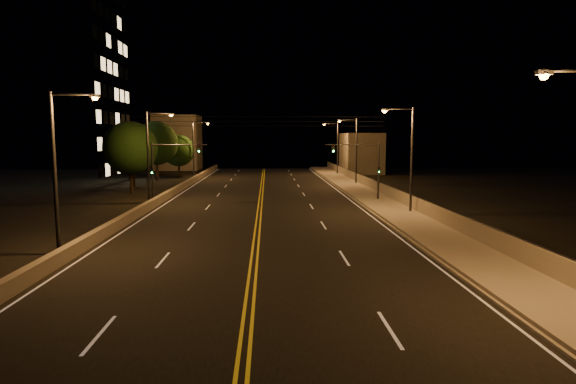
{
  "coord_description": "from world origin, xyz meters",
  "views": [
    {
      "loc": [
        0.68,
        -12.9,
        6.04
      ],
      "look_at": [
        2.0,
        18.0,
        2.5
      ],
      "focal_mm": 30.0,
      "sensor_mm": 36.0,
      "label": 1
    }
  ],
  "objects_px": {
    "streetlight_2": "(354,147)",
    "tree_0": "(130,148)",
    "streetlight_5": "(151,150)",
    "tree_3": "(179,151)",
    "building_tower": "(18,80)",
    "streetlight_4": "(60,160)",
    "traffic_signal_left": "(164,164)",
    "streetlight_6": "(195,145)",
    "traffic_signal_right": "(367,164)",
    "streetlight_1": "(408,153)",
    "streetlight_3": "(336,145)",
    "tree_1": "(132,150)",
    "tree_2": "(156,143)"
  },
  "relations": [
    {
      "from": "streetlight_1",
      "to": "streetlight_6",
      "type": "xyz_separation_m",
      "value": [
        -21.4,
        34.68,
        0.0
      ]
    },
    {
      "from": "streetlight_3",
      "to": "streetlight_5",
      "type": "height_order",
      "value": "same"
    },
    {
      "from": "streetlight_2",
      "to": "streetlight_4",
      "type": "bearing_deg",
      "value": -121.55
    },
    {
      "from": "traffic_signal_right",
      "to": "streetlight_1",
      "type": "bearing_deg",
      "value": -78.34
    },
    {
      "from": "streetlight_2",
      "to": "tree_0",
      "type": "xyz_separation_m",
      "value": [
        -25.49,
        -7.6,
        0.02
      ]
    },
    {
      "from": "streetlight_5",
      "to": "tree_0",
      "type": "xyz_separation_m",
      "value": [
        -4.09,
        7.92,
        0.02
      ]
    },
    {
      "from": "streetlight_2",
      "to": "streetlight_3",
      "type": "relative_size",
      "value": 1.0
    },
    {
      "from": "streetlight_2",
      "to": "tree_1",
      "type": "bearing_deg",
      "value": -178.55
    },
    {
      "from": "tree_1",
      "to": "streetlight_6",
      "type": "bearing_deg",
      "value": 64.62
    },
    {
      "from": "traffic_signal_left",
      "to": "tree_1",
      "type": "relative_size",
      "value": 0.78
    },
    {
      "from": "streetlight_1",
      "to": "tree_2",
      "type": "xyz_separation_m",
      "value": [
        -26.32,
        31.34,
        0.33
      ]
    },
    {
      "from": "streetlight_1",
      "to": "tree_1",
      "type": "bearing_deg",
      "value": 140.34
    },
    {
      "from": "streetlight_6",
      "to": "tree_1",
      "type": "bearing_deg",
      "value": -115.38
    },
    {
      "from": "streetlight_4",
      "to": "traffic_signal_left",
      "type": "bearing_deg",
      "value": 86.54
    },
    {
      "from": "traffic_signal_right",
      "to": "tree_0",
      "type": "bearing_deg",
      "value": 161.4
    },
    {
      "from": "streetlight_2",
      "to": "streetlight_6",
      "type": "relative_size",
      "value": 1.0
    },
    {
      "from": "tree_1",
      "to": "tree_3",
      "type": "distance_m",
      "value": 13.85
    },
    {
      "from": "traffic_signal_left",
      "to": "streetlight_2",
      "type": "bearing_deg",
      "value": 37.71
    },
    {
      "from": "streetlight_2",
      "to": "tree_2",
      "type": "height_order",
      "value": "streetlight_2"
    },
    {
      "from": "tree_0",
      "to": "tree_2",
      "type": "relative_size",
      "value": 0.94
    },
    {
      "from": "streetlight_1",
      "to": "streetlight_2",
      "type": "distance_m",
      "value": 23.22
    },
    {
      "from": "streetlight_3",
      "to": "traffic_signal_right",
      "type": "distance_m",
      "value": 31.84
    },
    {
      "from": "building_tower",
      "to": "tree_0",
      "type": "height_order",
      "value": "building_tower"
    },
    {
      "from": "streetlight_2",
      "to": "tree_0",
      "type": "distance_m",
      "value": 26.59
    },
    {
      "from": "streetlight_3",
      "to": "traffic_signal_right",
      "type": "bearing_deg",
      "value": -92.81
    },
    {
      "from": "streetlight_5",
      "to": "tree_3",
      "type": "xyz_separation_m",
      "value": [
        -2.7,
        28.32,
        -0.81
      ]
    },
    {
      "from": "streetlight_5",
      "to": "building_tower",
      "type": "relative_size",
      "value": 0.3
    },
    {
      "from": "building_tower",
      "to": "tree_1",
      "type": "xyz_separation_m",
      "value": [
        15.57,
        -5.12,
        -8.83
      ]
    },
    {
      "from": "traffic_signal_left",
      "to": "streetlight_4",
      "type": "bearing_deg",
      "value": -93.46
    },
    {
      "from": "building_tower",
      "to": "tree_2",
      "type": "distance_m",
      "value": 18.68
    },
    {
      "from": "streetlight_4",
      "to": "building_tower",
      "type": "xyz_separation_m",
      "value": [
        -21.34,
        39.29,
        8.43
      ]
    },
    {
      "from": "tree_0",
      "to": "traffic_signal_left",
      "type": "bearing_deg",
      "value": -56.89
    },
    {
      "from": "streetlight_1",
      "to": "traffic_signal_right",
      "type": "distance_m",
      "value": 7.84
    },
    {
      "from": "streetlight_6",
      "to": "tree_2",
      "type": "height_order",
      "value": "streetlight_6"
    },
    {
      "from": "streetlight_3",
      "to": "traffic_signal_left",
      "type": "xyz_separation_m",
      "value": [
        -20.24,
        -31.78,
        -1.29
      ]
    },
    {
      "from": "tree_2",
      "to": "tree_1",
      "type": "bearing_deg",
      "value": -95.48
    },
    {
      "from": "streetlight_3",
      "to": "building_tower",
      "type": "relative_size",
      "value": 0.3
    },
    {
      "from": "traffic_signal_left",
      "to": "streetlight_3",
      "type": "bearing_deg",
      "value": 57.51
    },
    {
      "from": "streetlight_2",
      "to": "traffic_signal_right",
      "type": "distance_m",
      "value": 15.78
    },
    {
      "from": "streetlight_4",
      "to": "tree_2",
      "type": "bearing_deg",
      "value": 96.53
    },
    {
      "from": "streetlight_2",
      "to": "traffic_signal_left",
      "type": "xyz_separation_m",
      "value": [
        -20.24,
        -15.65,
        -1.29
      ]
    },
    {
      "from": "streetlight_6",
      "to": "tree_1",
      "type": "height_order",
      "value": "streetlight_6"
    },
    {
      "from": "streetlight_3",
      "to": "streetlight_2",
      "type": "bearing_deg",
      "value": -90.0
    },
    {
      "from": "traffic_signal_right",
      "to": "tree_2",
      "type": "xyz_separation_m",
      "value": [
        -24.76,
        23.78,
        1.63
      ]
    },
    {
      "from": "tree_0",
      "to": "tree_3",
      "type": "xyz_separation_m",
      "value": [
        1.39,
        20.4,
        -0.83
      ]
    },
    {
      "from": "streetlight_6",
      "to": "streetlight_5",
      "type": "bearing_deg",
      "value": -90.0
    },
    {
      "from": "streetlight_4",
      "to": "tree_2",
      "type": "distance_m",
      "value": 43.27
    },
    {
      "from": "building_tower",
      "to": "tree_1",
      "type": "relative_size",
      "value": 3.92
    },
    {
      "from": "streetlight_6",
      "to": "tree_0",
      "type": "xyz_separation_m",
      "value": [
        -4.09,
        -19.07,
        0.02
      ]
    },
    {
      "from": "streetlight_3",
      "to": "building_tower",
      "type": "distance_m",
      "value": 45.1
    }
  ]
}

